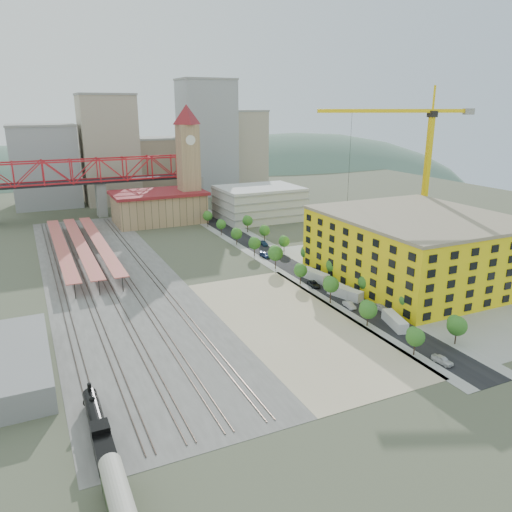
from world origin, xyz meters
name	(u,v)px	position (x,y,z in m)	size (l,w,h in m)	color
ground	(251,279)	(0.00, 0.00, 0.00)	(400.00, 400.00, 0.00)	#474C38
ballast_strip	(111,278)	(-36.00, 17.50, 0.03)	(36.00, 165.00, 0.06)	#605E59
dirt_lot	(292,323)	(-4.00, -31.50, 0.03)	(28.00, 67.00, 0.06)	tan
street_asphalt	(276,258)	(16.00, 15.00, 0.03)	(12.00, 170.00, 0.06)	black
sidewalk_west	(261,260)	(10.50, 15.00, 0.02)	(3.00, 170.00, 0.04)	gray
sidewalk_east	(291,256)	(21.50, 15.00, 0.02)	(3.00, 170.00, 0.04)	gray
construction_pad	(422,278)	(45.00, -20.00, 0.03)	(50.00, 90.00, 0.06)	gray
rail_tracks	(105,279)	(-37.80, 17.50, 0.15)	(26.56, 160.00, 0.18)	#382B23
platform_canopies	(80,244)	(-41.00, 45.00, 3.99)	(16.00, 80.00, 4.12)	#C74C52
station_hall	(159,207)	(-5.00, 82.00, 6.67)	(38.00, 24.00, 13.10)	tan
clock_tower	(188,153)	(8.00, 79.99, 28.70)	(12.00, 12.00, 52.00)	tan
parking_garage	(259,203)	(36.00, 70.00, 7.00)	(34.00, 26.00, 14.00)	silver
truss_bridge	(99,174)	(-25.00, 105.00, 18.86)	(94.00, 9.60, 25.60)	gray
construction_building	(417,247)	(42.00, -20.00, 9.41)	(44.60, 50.60, 18.80)	yellow
street_trees	(291,267)	(16.00, 5.00, 0.00)	(15.40, 124.40, 8.00)	#277021
skyline	(151,154)	(7.47, 142.31, 22.81)	(133.00, 46.00, 60.00)	#9EA0A3
distant_hills	(170,267)	(45.28, 260.00, -79.54)	(647.00, 264.00, 227.00)	#4C6B59
locomotive	(98,425)	(-50.00, -54.49, 1.88)	(2.61, 20.12, 5.03)	black
tower_crane	(418,151)	(62.67, 5.06, 33.08)	(46.93, 21.23, 53.61)	yellow
site_trailer_a	(395,321)	(16.00, -42.66, 1.24)	(2.38, 9.04, 2.47)	silver
site_trailer_b	(345,293)	(16.00, -23.51, 1.33)	(2.55, 9.71, 2.66)	silver
site_trailer_c	(339,289)	(16.00, -20.65, 1.31)	(2.52, 9.57, 2.62)	silver
site_trailer_d	(315,275)	(16.00, -8.54, 1.36)	(2.62, 9.96, 2.73)	silver
car_0	(442,360)	(13.00, -60.00, 0.75)	(1.77, 4.39, 1.49)	silver
car_1	(349,305)	(13.00, -29.61, 0.72)	(1.52, 4.37, 1.44)	#AEADB3
car_2	(314,284)	(13.00, -13.13, 0.70)	(2.32, 5.02, 1.40)	black
car_3	(265,255)	(13.00, 17.40, 0.72)	(2.03, 4.98, 1.45)	navy
car_4	(381,308)	(19.00, -34.13, 0.72)	(1.70, 4.24, 1.44)	silver
car_5	(348,290)	(19.00, -20.59, 0.72)	(1.52, 4.36, 1.44)	#AAACB0
car_6	(315,271)	(19.00, -3.99, 0.73)	(2.43, 5.26, 1.46)	black
car_7	(264,244)	(19.00, 30.21, 0.69)	(1.93, 4.76, 1.38)	navy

